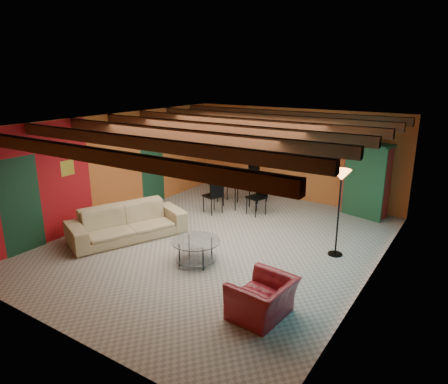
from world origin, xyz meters
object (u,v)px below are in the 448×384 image
Objects in this scene: armchair at (262,298)px; vase at (237,166)px; sofa at (127,222)px; coffee_table at (196,252)px; dining_table at (236,188)px; floor_lamp at (338,213)px; potted_plant at (371,135)px; armoire at (366,181)px.

armchair is 5.51m from vase.
sofa is 2.68× the size of armchair.
dining_table is at bearing 108.66° from coffee_table.
potted_plant reaches higher than floor_lamp.
coffee_table is at bearing -109.75° from armchair.
floor_lamp reaches higher than coffee_table.
dining_table reaches higher than armchair.
vase is at bearing 0.00° from dining_table.
floor_lamp is at bearing -71.55° from armoire.
sofa is 4.23m from armchair.
armoire is at bearing 66.95° from coffee_table.
sofa is 3.53m from vase.
potted_plant is 2.97× the size of vase.
sofa is 2.64× the size of coffee_table.
dining_table is 0.64m from vase.
dining_table is (-3.17, 4.42, 0.24)m from armchair.
armchair is at bearing -81.48° from sofa.
dining_table is at bearing 8.23° from sofa.
floor_lamp is at bearing -24.96° from dining_table.
vase is (0.00, 0.00, 0.64)m from dining_table.
dining_table is 4.05× the size of potted_plant.
floor_lamp is at bearing -86.29° from potted_plant.
armoire reaches higher than floor_lamp.
armchair is 5.74m from armoire.
potted_plant is at bearing 66.95° from coffee_table.
armchair is 0.46× the size of dining_table.
vase is (0.92, 3.31, 0.82)m from sofa.
floor_lamp is (3.40, -1.58, 0.37)m from dining_table.
coffee_table is 0.46× the size of dining_table.
potted_plant is (0.00, 0.00, 1.21)m from armoire.
armchair is 2.19m from coffee_table.
floor_lamp is (0.24, 2.83, 0.61)m from armchair.
vase reaches higher than dining_table.
floor_lamp reaches higher than dining_table.
sofa is 4.95× the size of potted_plant.
floor_lamp is 3.77m from vase.
sofa reaches higher than coffee_table.
sofa is 2.11m from coffee_table.
vase is (-1.18, 3.50, 0.95)m from coffee_table.
floor_lamp reaches higher than armchair.
armoire is (0.05, 5.70, 0.63)m from armchair.
armchair is at bearing -94.77° from floor_lamp.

